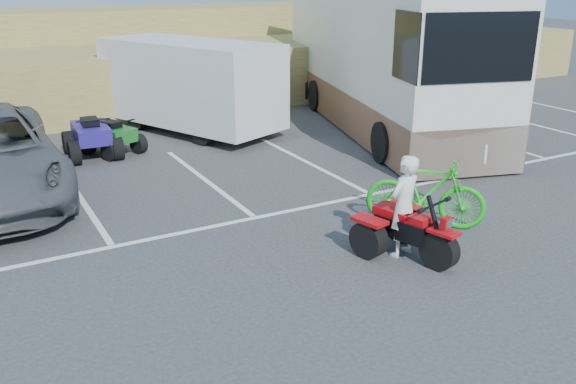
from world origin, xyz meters
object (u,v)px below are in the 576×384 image
red_trike_atv (408,257)px  quad_atv_blue (94,156)px  quad_atv_green (114,153)px  green_dirt_bike (426,192)px  cargo_trailer (190,83)px  rider (404,206)px  rv_motorhome (381,66)px

red_trike_atv → quad_atv_blue: quad_atv_blue is taller
quad_atv_green → green_dirt_bike: bearing=-85.1°
green_dirt_bike → cargo_trailer: cargo_trailer is taller
green_dirt_bike → red_trike_atv: bearing=174.7°
red_trike_atv → rider: (-0.04, 0.14, 0.85)m
quad_atv_blue → quad_atv_green: size_ratio=1.17×
red_trike_atv → green_dirt_bike: bearing=24.8°
cargo_trailer → rider: bearing=-112.7°
rider → green_dirt_bike: 1.39m
red_trike_atv → rv_motorhome: bearing=41.4°
green_dirt_bike → rv_motorhome: rv_motorhome is taller
red_trike_atv → green_dirt_bike: 1.57m
quad_atv_blue → quad_atv_green: (0.53, 0.04, 0.00)m
rider → cargo_trailer: bearing=-104.5°
rider → cargo_trailer: (-0.06, 9.60, 0.55)m
cargo_trailer → rv_motorhome: bearing=-42.4°
rider → green_dirt_bike: (1.14, 0.77, -0.21)m
red_trike_atv → cargo_trailer: bearing=75.7°
rv_motorhome → quad_atv_blue: bearing=-167.7°
green_dirt_bike → cargo_trailer: (-1.20, 8.83, 0.75)m
rv_motorhome → quad_atv_green: (-7.99, 0.59, -1.75)m
quad_atv_blue → rider: bearing=-66.0°
green_dirt_bike → cargo_trailer: size_ratio=0.36×
green_dirt_bike → rv_motorhome: 8.17m
red_trike_atv → rider: rider is taller
green_dirt_bike → quad_atv_green: green_dirt_bike is taller
rv_motorhome → quad_atv_green: 8.20m
cargo_trailer → quad_atv_green: 3.25m
red_trike_atv → quad_atv_blue: bearing=96.3°
red_trike_atv → quad_atv_green: size_ratio=1.14×
rider → quad_atv_green: size_ratio=1.18×
rider → green_dirt_bike: bearing=-160.9°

